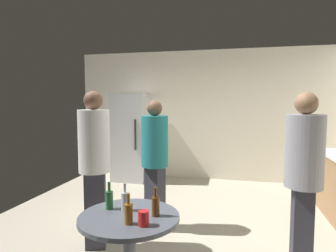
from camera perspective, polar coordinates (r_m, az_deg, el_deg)
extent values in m
cube|color=#B2A893|center=(3.93, 1.50, -20.53)|extent=(5.20, 5.20, 0.10)
cube|color=silver|center=(6.16, 6.48, 2.12)|extent=(5.32, 0.06, 2.70)
cube|color=silver|center=(6.11, -7.22, -2.14)|extent=(0.70, 0.65, 1.80)
cube|color=#262628|center=(5.71, -6.44, -1.71)|extent=(0.03, 0.03, 0.60)
cylinder|color=#4C515B|center=(2.43, -7.64, -17.38)|extent=(0.80, 0.80, 0.03)
cylinder|color=#8C5919|center=(2.24, -7.77, -16.76)|extent=(0.06, 0.06, 0.15)
cylinder|color=#8C5919|center=(2.20, -7.80, -13.97)|extent=(0.02, 0.02, 0.08)
cylinder|color=#593314|center=(2.36, -2.45, -15.55)|extent=(0.06, 0.06, 0.15)
cylinder|color=#593314|center=(2.32, -2.46, -12.89)|extent=(0.02, 0.02, 0.08)
cylinder|color=#26662D|center=(2.55, -11.45, -14.10)|extent=(0.06, 0.06, 0.15)
cylinder|color=#26662D|center=(2.51, -11.50, -11.62)|extent=(0.02, 0.02, 0.08)
cylinder|color=silver|center=(2.50, -8.46, -14.46)|extent=(0.06, 0.06, 0.15)
cylinder|color=silver|center=(2.46, -8.49, -11.93)|extent=(0.02, 0.02, 0.08)
cylinder|color=red|center=(2.21, -4.84, -17.60)|extent=(0.08, 0.08, 0.11)
cube|color=#2D2D38|center=(3.14, 24.76, -18.30)|extent=(0.18, 0.22, 0.85)
cylinder|color=gray|center=(2.93, 25.28, -4.50)|extent=(0.35, 0.35, 0.67)
sphere|color=#8C6647|center=(2.90, 25.58, 4.04)|extent=(0.20, 0.20, 0.20)
cube|color=#2D2D38|center=(3.46, -14.07, -15.68)|extent=(0.27, 0.24, 0.86)
cylinder|color=white|center=(3.27, -14.34, -2.88)|extent=(0.44, 0.44, 0.68)
sphere|color=brown|center=(3.24, -14.50, 4.92)|extent=(0.20, 0.20, 0.20)
cube|color=#2D2D38|center=(3.84, -2.58, -13.81)|extent=(0.27, 0.24, 0.81)
cylinder|color=#1E727A|center=(3.68, -2.63, -3.00)|extent=(0.45, 0.45, 0.64)
sphere|color=brown|center=(3.64, -2.65, 3.53)|extent=(0.19, 0.19, 0.19)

